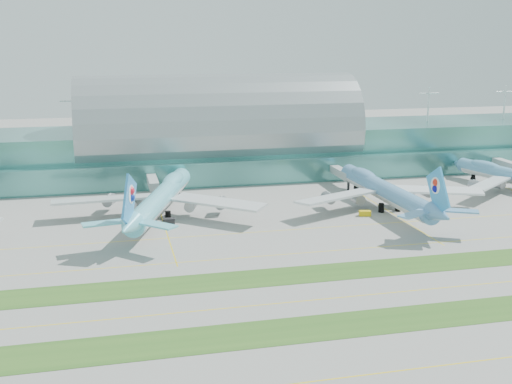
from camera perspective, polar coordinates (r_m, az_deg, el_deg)
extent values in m
plane|color=gray|center=(162.36, 4.42, -7.57)|extent=(700.00, 700.00, 0.00)
cube|color=#3D7A75|center=(282.28, -3.44, 3.70)|extent=(340.00, 42.00, 20.00)
cube|color=#3D7A75|center=(260.01, -2.54, 1.73)|extent=(340.00, 8.00, 10.00)
ellipsoid|color=#9EA5A8|center=(280.72, -3.47, 5.71)|extent=(340.00, 46.20, 16.17)
cylinder|color=white|center=(279.73, -3.49, 7.34)|extent=(0.80, 0.80, 16.00)
cube|color=#B2B7B7|center=(245.51, -9.19, 0.97)|extent=(3.50, 22.00, 3.00)
cylinder|color=black|center=(236.59, -8.99, -0.38)|extent=(1.00, 1.00, 4.00)
cube|color=#B2B7B7|center=(261.08, 7.45, 1.79)|extent=(3.50, 22.00, 3.00)
cylinder|color=black|center=(252.71, 8.21, 0.55)|extent=(1.00, 1.00, 4.00)
cube|color=#B2B7B7|center=(295.47, 21.23, 2.35)|extent=(3.50, 22.00, 3.00)
cube|color=#2D591E|center=(138.08, 7.95, -11.62)|extent=(420.00, 12.00, 0.08)
cube|color=#2D591E|center=(164.13, 4.21, -7.32)|extent=(420.00, 12.00, 0.08)
cube|color=yellow|center=(121.75, 11.41, -15.45)|extent=(420.00, 0.35, 0.01)
cube|color=yellow|center=(150.07, 6.03, -9.44)|extent=(420.00, 0.35, 0.01)
cube|color=yellow|center=(178.54, 2.69, -5.55)|extent=(420.00, 0.35, 0.01)
cube|color=yellow|center=(198.74, 0.98, -3.52)|extent=(420.00, 0.35, 0.01)
cylinder|color=#63C8DB|center=(214.99, -8.45, -0.52)|extent=(27.45, 65.67, 6.70)
ellipsoid|color=#63C8DB|center=(232.32, -7.39, 1.05)|extent=(12.45, 21.33, 4.77)
cone|color=#63C8DB|center=(249.24, -6.51, 1.50)|extent=(8.06, 7.24, 6.70)
cone|color=#63C8DB|center=(179.49, -11.30, -3.06)|extent=(9.10, 11.23, 6.36)
cube|color=silver|center=(218.50, -13.54, -0.64)|extent=(32.86, 10.18, 1.32)
cylinder|color=gray|center=(222.93, -11.85, -0.87)|extent=(5.36, 6.80, 3.67)
cube|color=silver|center=(209.29, -3.41, -0.90)|extent=(29.96, 27.18, 1.32)
cylinder|color=gray|center=(216.20, -4.44, -1.07)|extent=(5.36, 6.80, 3.67)
cube|color=#2E85CF|center=(179.68, -11.20, -0.78)|extent=(5.09, 13.68, 15.57)
cylinder|color=white|center=(180.30, -11.13, -0.20)|extent=(2.56, 5.23, 5.18)
cylinder|color=black|center=(240.22, -6.99, -0.19)|extent=(1.94, 1.94, 3.24)
cylinder|color=black|center=(213.00, -9.53, -2.08)|extent=(1.94, 1.94, 3.24)
cylinder|color=black|center=(211.46, -7.83, -2.13)|extent=(1.94, 1.94, 3.24)
cylinder|color=#5A94C6|center=(227.67, 11.39, 0.11)|extent=(8.39, 65.13, 6.50)
ellipsoid|color=#5A94C6|center=(243.31, 9.55, 1.49)|extent=(6.74, 19.92, 4.63)
cone|color=#5A94C6|center=(258.75, 8.02, 1.86)|extent=(6.65, 5.43, 6.50)
cone|color=#5A94C6|center=(196.19, 16.06, -1.97)|extent=(6.44, 9.61, 6.17)
cube|color=white|center=(218.38, 7.17, -0.42)|extent=(31.96, 19.85, 1.28)
cylinder|color=gray|center=(225.73, 7.73, -0.55)|extent=(3.73, 5.86, 3.56)
cube|color=white|center=(234.78, 15.75, 0.16)|extent=(32.22, 18.32, 1.28)
cylinder|color=gray|center=(237.76, 14.05, -0.11)|extent=(3.73, 5.86, 3.56)
cube|color=#3298E2|center=(196.32, 15.88, 0.05)|extent=(1.03, 13.79, 15.11)
cylinder|color=white|center=(196.85, 15.76, 0.56)|extent=(1.09, 5.06, 5.03)
cylinder|color=black|center=(250.54, 8.88, 0.31)|extent=(1.89, 1.89, 3.14)
cylinder|color=black|center=(223.84, 11.07, -1.38)|extent=(1.89, 1.89, 3.14)
cylinder|color=black|center=(226.59, 12.51, -1.27)|extent=(1.89, 1.89, 3.14)
ellipsoid|color=#5A9DC7|center=(278.47, 19.69, 2.20)|extent=(9.70, 18.24, 4.08)
cone|color=#5A9DC7|center=(288.76, 17.52, 2.44)|extent=(6.72, 5.93, 5.73)
cube|color=white|center=(254.99, 20.03, 0.73)|extent=(26.40, 22.17, 1.13)
cylinder|color=gray|center=(261.68, 19.82, 0.62)|extent=(4.33, 5.72, 3.14)
cylinder|color=black|center=(283.41, 18.75, 1.26)|extent=(1.66, 1.66, 2.77)
cube|color=black|center=(199.23, -10.99, -3.55)|extent=(3.08, 2.04, 1.22)
cube|color=black|center=(208.37, -7.76, -2.58)|extent=(3.93, 2.33, 1.76)
cube|color=#E0BA0D|center=(218.55, 9.65, -1.88)|extent=(4.18, 2.78, 1.77)
cube|color=black|center=(234.27, 13.64, -1.08)|extent=(3.41, 2.48, 1.32)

